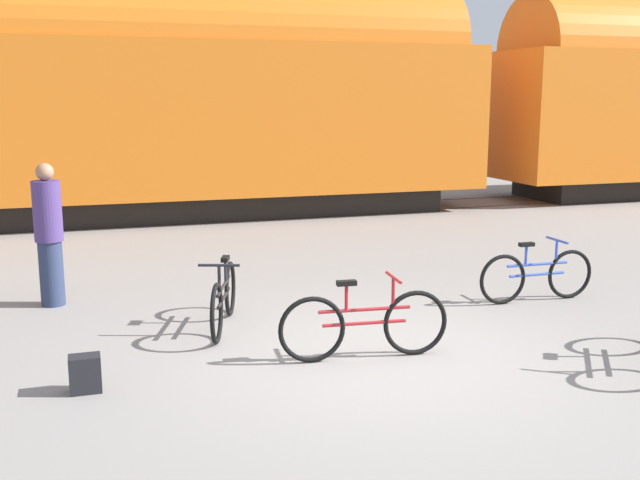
{
  "coord_description": "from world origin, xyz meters",
  "views": [
    {
      "loc": [
        -2.86,
        -6.68,
        2.63
      ],
      "look_at": [
        -0.4,
        0.92,
        1.1
      ],
      "focal_mm": 42.0,
      "sensor_mm": 36.0,
      "label": 1
    }
  ],
  "objects": [
    {
      "name": "bicycle_black",
      "position": [
        -1.35,
        1.57,
        0.36
      ],
      "size": [
        0.62,
        1.65,
        0.83
      ],
      "color": "black",
      "rests_on": "ground_plane"
    },
    {
      "name": "ground_plane",
      "position": [
        0.0,
        0.0,
        0.0
      ],
      "size": [
        80.0,
        80.0,
        0.0
      ],
      "primitive_type": "plane",
      "color": "gray"
    },
    {
      "name": "backpack",
      "position": [
        -2.91,
        0.07,
        0.17
      ],
      "size": [
        0.28,
        0.2,
        0.34
      ],
      "color": "black",
      "rests_on": "ground_plane"
    },
    {
      "name": "bicycle_maroon",
      "position": [
        -0.19,
        0.11,
        0.36
      ],
      "size": [
        1.77,
        0.46,
        0.85
      ],
      "color": "black",
      "rests_on": "ground_plane"
    },
    {
      "name": "person_in_purple",
      "position": [
        -3.26,
        3.22,
        0.92
      ],
      "size": [
        0.35,
        0.35,
        1.82
      ],
      "rotation": [
        0.0,
        0.0,
        3.46
      ],
      "color": "#283351",
      "rests_on": "ground_plane"
    },
    {
      "name": "freight_train",
      "position": [
        -0.0,
        10.02,
        2.72
      ],
      "size": [
        39.47,
        2.98,
        5.2
      ],
      "color": "black",
      "rests_on": "ground_plane"
    },
    {
      "name": "rail_far",
      "position": [
        0.0,
        10.74,
        0.01
      ],
      "size": [
        51.47,
        0.07,
        0.01
      ],
      "primitive_type": "cube",
      "color": "#4C4238",
      "rests_on": "ground_plane"
    },
    {
      "name": "bicycle_blue",
      "position": [
        2.75,
        1.46,
        0.35
      ],
      "size": [
        1.66,
        0.46,
        0.81
      ],
      "color": "black",
      "rests_on": "ground_plane"
    },
    {
      "name": "rail_near",
      "position": [
        0.0,
        9.31,
        0.01
      ],
      "size": [
        51.47,
        0.07,
        0.01
      ],
      "primitive_type": "cube",
      "color": "#4C4238",
      "rests_on": "ground_plane"
    }
  ]
}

